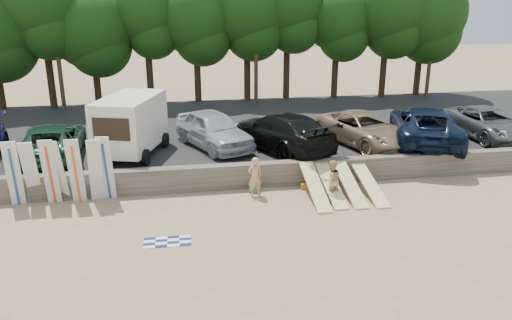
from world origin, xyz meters
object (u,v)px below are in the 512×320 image
(cooler, at_px, (254,188))
(car_6, at_px, (488,123))
(box_trailer, at_px, (131,123))
(car_3, at_px, (281,131))
(car_2, at_px, (213,129))
(beachgoer_a, at_px, (255,177))
(beachgoer_b, at_px, (331,180))
(car_5, at_px, (425,125))
(car_4, at_px, (364,129))
(car_1, at_px, (52,141))

(cooler, bearing_deg, car_6, 38.14)
(box_trailer, relative_size, car_3, 0.76)
(car_3, height_order, cooler, car_3)
(car_2, relative_size, cooler, 13.16)
(beachgoer_a, bearing_deg, cooler, -110.34)
(beachgoer_b, bearing_deg, car_5, -157.80)
(car_4, xyz_separation_m, beachgoer_b, (-3.11, -4.65, -0.66))
(car_4, xyz_separation_m, beachgoer_a, (-5.90, -3.82, -0.66))
(box_trailer, bearing_deg, beachgoer_b, -14.99)
(car_2, bearing_deg, beachgoer_b, -76.36)
(beachgoer_b, bearing_deg, beachgoer_a, -30.29)
(car_2, relative_size, beachgoer_b, 3.20)
(car_5, xyz_separation_m, beachgoer_a, (-8.80, -3.49, -0.80))
(car_1, xyz_separation_m, beachgoer_a, (8.17, -4.13, -0.67))
(car_1, distance_m, beachgoer_a, 9.18)
(car_2, bearing_deg, beachgoer_a, -98.36)
(car_1, relative_size, car_5, 0.86)
(box_trailer, xyz_separation_m, car_5, (13.60, -0.53, -0.57))
(car_1, bearing_deg, beachgoer_b, 150.66)
(beachgoer_a, bearing_deg, beachgoer_b, 150.83)
(car_1, relative_size, cooler, 14.34)
(car_3, xyz_separation_m, beachgoer_b, (0.94, -4.53, -0.77))
(car_5, distance_m, car_6, 3.62)
(car_2, bearing_deg, car_4, -28.58)
(box_trailer, distance_m, beachgoer_b, 9.13)
(car_4, height_order, beachgoer_a, car_4)
(car_3, distance_m, car_5, 6.95)
(car_1, bearing_deg, box_trailer, 173.24)
(box_trailer, relative_size, car_4, 0.84)
(car_4, height_order, cooler, car_4)
(car_2, bearing_deg, car_5, -28.71)
(car_2, relative_size, car_3, 0.85)
(car_4, bearing_deg, car_3, 163.26)
(box_trailer, bearing_deg, car_3, 14.74)
(car_5, bearing_deg, car_1, 18.84)
(car_1, height_order, car_5, car_5)
(car_3, height_order, car_6, car_3)
(car_3, height_order, beachgoer_b, car_3)
(car_3, distance_m, car_6, 10.54)
(car_1, distance_m, car_6, 20.56)
(box_trailer, xyz_separation_m, car_3, (6.66, -0.33, -0.60))
(box_trailer, distance_m, car_1, 3.43)
(car_1, height_order, cooler, car_1)
(beachgoer_a, bearing_deg, car_1, -39.35)
(beachgoer_b, relative_size, cooler, 4.12)
(car_1, height_order, car_6, car_1)
(box_trailer, relative_size, car_2, 0.90)
(car_3, xyz_separation_m, car_6, (10.53, 0.20, -0.12))
(car_1, height_order, beachgoer_a, car_1)
(beachgoer_b, bearing_deg, car_6, -167.36)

